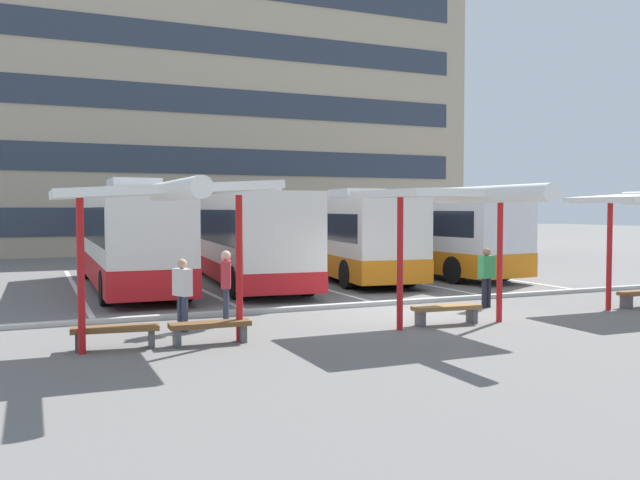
{
  "coord_description": "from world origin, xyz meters",
  "views": [
    {
      "loc": [
        -9.09,
        -15.19,
        2.72
      ],
      "look_at": [
        -1.09,
        3.31,
        1.78
      ],
      "focal_mm": 37.57,
      "sensor_mm": 36.0,
      "label": 1
    }
  ],
  "objects_px": {
    "coach_bus_2": "(344,238)",
    "bench_0": "(116,332)",
    "waiting_shelter_0": "(165,194)",
    "waiting_shelter_1": "(459,198)",
    "bench_2": "(446,310)",
    "waiting_passenger_3": "(226,281)",
    "waiting_passenger_0": "(486,273)",
    "bench_1": "(210,328)",
    "coach_bus_0": "(129,239)",
    "waiting_passenger_2": "(182,290)",
    "coach_bus_1": "(244,237)",
    "coach_bus_3": "(407,234)"
  },
  "relations": [
    {
      "from": "coach_bus_0",
      "to": "bench_1",
      "type": "relative_size",
      "value": 6.75
    },
    {
      "from": "bench_1",
      "to": "waiting_shelter_1",
      "type": "bearing_deg",
      "value": -4.37
    },
    {
      "from": "waiting_passenger_0",
      "to": "waiting_passenger_2",
      "type": "relative_size",
      "value": 1.02
    },
    {
      "from": "waiting_passenger_3",
      "to": "bench_1",
      "type": "bearing_deg",
      "value": -113.56
    },
    {
      "from": "coach_bus_2",
      "to": "waiting_shelter_0",
      "type": "relative_size",
      "value": 2.24
    },
    {
      "from": "coach_bus_0",
      "to": "waiting_shelter_1",
      "type": "xyz_separation_m",
      "value": [
        5.87,
        -10.71,
        1.28
      ]
    },
    {
      "from": "bench_0",
      "to": "waiting_passenger_0",
      "type": "relative_size",
      "value": 1.02
    },
    {
      "from": "bench_1",
      "to": "waiting_passenger_0",
      "type": "relative_size",
      "value": 0.99
    },
    {
      "from": "coach_bus_3",
      "to": "waiting_passenger_2",
      "type": "height_order",
      "value": "coach_bus_3"
    },
    {
      "from": "bench_0",
      "to": "waiting_passenger_2",
      "type": "bearing_deg",
      "value": 40.29
    },
    {
      "from": "waiting_passenger_0",
      "to": "waiting_passenger_3",
      "type": "bearing_deg",
      "value": 178.55
    },
    {
      "from": "coach_bus_3",
      "to": "waiting_shelter_0",
      "type": "xyz_separation_m",
      "value": [
        -12.44,
        -11.94,
        1.37
      ]
    },
    {
      "from": "coach_bus_3",
      "to": "bench_2",
      "type": "xyz_separation_m",
      "value": [
        -5.88,
        -11.7,
        -1.29
      ]
    },
    {
      "from": "coach_bus_1",
      "to": "bench_0",
      "type": "distance_m",
      "value": 11.64
    },
    {
      "from": "bench_0",
      "to": "waiting_passenger_3",
      "type": "relative_size",
      "value": 0.96
    },
    {
      "from": "bench_1",
      "to": "waiting_passenger_3",
      "type": "height_order",
      "value": "waiting_passenger_3"
    },
    {
      "from": "bench_0",
      "to": "waiting_passenger_0",
      "type": "distance_m",
      "value": 10.15
    },
    {
      "from": "coach_bus_1",
      "to": "waiting_shelter_1",
      "type": "bearing_deg",
      "value": -80.47
    },
    {
      "from": "bench_1",
      "to": "waiting_passenger_0",
      "type": "bearing_deg",
      "value": 12.86
    },
    {
      "from": "coach_bus_3",
      "to": "waiting_passenger_0",
      "type": "distance_m",
      "value": 10.43
    },
    {
      "from": "coach_bus_0",
      "to": "coach_bus_1",
      "type": "bearing_deg",
      "value": 0.69
    },
    {
      "from": "coach_bus_3",
      "to": "waiting_shelter_1",
      "type": "xyz_separation_m",
      "value": [
        -5.88,
        -12.16,
        1.34
      ]
    },
    {
      "from": "coach_bus_1",
      "to": "waiting_passenger_2",
      "type": "height_order",
      "value": "coach_bus_1"
    },
    {
      "from": "coach_bus_1",
      "to": "waiting_passenger_2",
      "type": "relative_size",
      "value": 7.25
    },
    {
      "from": "coach_bus_0",
      "to": "bench_0",
      "type": "xyz_separation_m",
      "value": [
        -1.58,
        -10.04,
        -1.36
      ]
    },
    {
      "from": "coach_bus_0",
      "to": "waiting_passenger_0",
      "type": "xyz_separation_m",
      "value": [
        8.42,
        -8.4,
        -0.75
      ]
    },
    {
      "from": "coach_bus_2",
      "to": "bench_0",
      "type": "relative_size",
      "value": 6.16
    },
    {
      "from": "coach_bus_1",
      "to": "coach_bus_3",
      "type": "distance_m",
      "value": 7.81
    },
    {
      "from": "waiting_shelter_0",
      "to": "bench_2",
      "type": "bearing_deg",
      "value": 2.12
    },
    {
      "from": "bench_1",
      "to": "waiting_passenger_3",
      "type": "bearing_deg",
      "value": 66.44
    },
    {
      "from": "bench_0",
      "to": "waiting_passenger_3",
      "type": "height_order",
      "value": "waiting_passenger_3"
    },
    {
      "from": "bench_1",
      "to": "waiting_shelter_1",
      "type": "relative_size",
      "value": 0.35
    },
    {
      "from": "coach_bus_3",
      "to": "waiting_passenger_2",
      "type": "distance_m",
      "value": 15.55
    },
    {
      "from": "coach_bus_2",
      "to": "bench_2",
      "type": "relative_size",
      "value": 6.08
    },
    {
      "from": "waiting_shelter_1",
      "to": "waiting_passenger_0",
      "type": "bearing_deg",
      "value": 42.17
    },
    {
      "from": "coach_bus_1",
      "to": "coach_bus_2",
      "type": "bearing_deg",
      "value": 3.67
    },
    {
      "from": "waiting_shelter_0",
      "to": "coach_bus_3",
      "type": "bearing_deg",
      "value": 43.83
    },
    {
      "from": "coach_bus_1",
      "to": "bench_2",
      "type": "distance_m",
      "value": 10.54
    },
    {
      "from": "coach_bus_1",
      "to": "waiting_passenger_3",
      "type": "height_order",
      "value": "coach_bus_1"
    },
    {
      "from": "bench_1",
      "to": "coach_bus_3",
      "type": "bearing_deg",
      "value": 45.47
    },
    {
      "from": "waiting_shelter_0",
      "to": "waiting_shelter_1",
      "type": "xyz_separation_m",
      "value": [
        6.56,
        -0.22,
        -0.02
      ]
    },
    {
      "from": "waiting_shelter_0",
      "to": "waiting_shelter_1",
      "type": "height_order",
      "value": "waiting_shelter_0"
    },
    {
      "from": "waiting_passenger_0",
      "to": "waiting_shelter_1",
      "type": "bearing_deg",
      "value": -137.83
    },
    {
      "from": "coach_bus_1",
      "to": "waiting_passenger_3",
      "type": "relative_size",
      "value": 6.72
    },
    {
      "from": "bench_1",
      "to": "waiting_passenger_2",
      "type": "height_order",
      "value": "waiting_passenger_2"
    },
    {
      "from": "coach_bus_3",
      "to": "waiting_shelter_0",
      "type": "distance_m",
      "value": 17.3
    },
    {
      "from": "bench_0",
      "to": "bench_1",
      "type": "distance_m",
      "value": 1.82
    },
    {
      "from": "bench_2",
      "to": "bench_0",
      "type": "bearing_deg",
      "value": 178.39
    },
    {
      "from": "coach_bus_3",
      "to": "coach_bus_1",
      "type": "bearing_deg",
      "value": -169.66
    },
    {
      "from": "bench_1",
      "to": "waiting_shelter_1",
      "type": "xyz_separation_m",
      "value": [
        5.66,
        -0.43,
        2.64
      ]
    }
  ]
}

